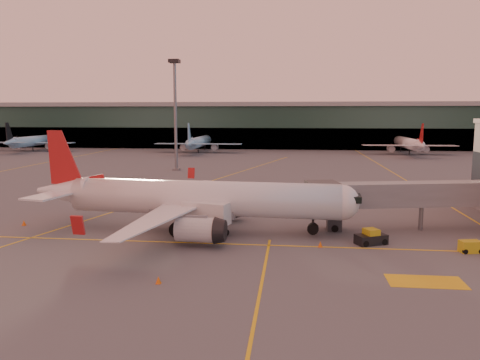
# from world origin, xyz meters

# --- Properties ---
(ground) EXTENTS (600.00, 600.00, 0.00)m
(ground) POSITION_xyz_m (0.00, 0.00, 0.00)
(ground) COLOR #4C4F54
(ground) RESTS_ON ground
(taxi_markings) EXTENTS (100.12, 173.00, 0.01)m
(taxi_markings) POSITION_xyz_m (-7.32, 44.49, 0.01)
(taxi_markings) COLOR yellow
(taxi_markings) RESTS_ON ground
(terminal) EXTENTS (400.00, 20.00, 17.60)m
(terminal) POSITION_xyz_m (0.00, 141.79, 8.76)
(terminal) COLOR #19382D
(terminal) RESTS_ON ground
(mast_west_near) EXTENTS (2.40, 2.40, 25.60)m
(mast_west_near) POSITION_xyz_m (-20.00, 66.00, 14.86)
(mast_west_near) COLOR slate
(mast_west_near) RESTS_ON ground
(distant_aircraft_row) EXTENTS (290.00, 34.00, 13.00)m
(distant_aircraft_row) POSITION_xyz_m (-21.00, 118.00, 0.00)
(distant_aircraft_row) COLOR #82B8DA
(distant_aircraft_row) RESTS_ON ground
(main_airplane) EXTENTS (37.65, 33.92, 11.36)m
(main_airplane) POSITION_xyz_m (-3.89, 9.76, 3.69)
(main_airplane) COLOR white
(main_airplane) RESTS_ON ground
(jet_bridge) EXTENTS (27.56, 8.71, 5.70)m
(jet_bridge) POSITION_xyz_m (23.45, 13.84, 3.93)
(jet_bridge) COLOR slate
(jet_bridge) RESTS_ON ground
(catering_truck) EXTENTS (5.38, 3.40, 3.87)m
(catering_truck) POSITION_xyz_m (-1.85, 7.52, 2.20)
(catering_truck) COLOR red
(catering_truck) RESTS_ON ground
(gpu_cart) EXTENTS (2.17, 1.55, 1.16)m
(gpu_cart) POSITION_xyz_m (24.48, 4.74, 0.56)
(gpu_cart) COLOR gold
(gpu_cart) RESTS_ON ground
(pushback_tug) EXTENTS (3.51, 2.79, 1.60)m
(pushback_tug) POSITION_xyz_m (15.43, 6.63, 0.65)
(pushback_tug) COLOR black
(pushback_tug) RESTS_ON ground
(cone_nose) EXTENTS (0.49, 0.49, 0.63)m
(cone_nose) POSITION_xyz_m (15.78, 10.09, 0.30)
(cone_nose) COLOR #E8600C
(cone_nose) RESTS_ON ground
(cone_tail) EXTENTS (0.50, 0.50, 0.64)m
(cone_tail) POSITION_xyz_m (-24.67, 10.25, 0.31)
(cone_tail) COLOR #E8600C
(cone_tail) RESTS_ON ground
(cone_wing_right) EXTENTS (0.47, 0.47, 0.59)m
(cone_wing_right) POSITION_xyz_m (-3.10, -6.80, 0.29)
(cone_wing_right) COLOR #E8600C
(cone_wing_right) RESTS_ON ground
(cone_wing_left) EXTENTS (0.45, 0.45, 0.57)m
(cone_wing_left) POSITION_xyz_m (-5.74, 28.68, 0.27)
(cone_wing_left) COLOR #E8600C
(cone_wing_left) RESTS_ON ground
(cone_fwd) EXTENTS (0.47, 0.47, 0.60)m
(cone_fwd) POSITION_xyz_m (10.18, 4.94, 0.29)
(cone_fwd) COLOR #E8600C
(cone_fwd) RESTS_ON ground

